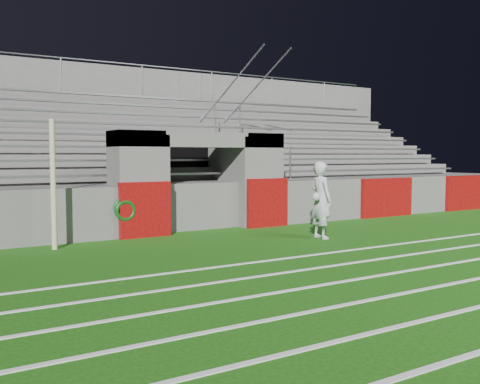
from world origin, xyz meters
TOP-DOWN VIEW (x-y plane):
  - ground at (0.00, 0.00)m, footprint 90.00×90.00m
  - field_post at (-4.06, 2.40)m, footprint 0.12×0.12m
  - stadium_structure at (0.00, 7.97)m, footprint 26.00×8.48m
  - goalkeeper_with_ball at (1.74, 0.60)m, footprint 0.66×0.70m
  - hose_coil at (-2.31, 2.93)m, footprint 0.55×0.15m

SIDE VIEW (x-z plane):
  - ground at x=0.00m, z-range 0.00..0.00m
  - hose_coil at x=-2.31m, z-range 0.42..1.01m
  - goalkeeper_with_ball at x=1.74m, z-range 0.00..1.85m
  - field_post at x=-4.06m, z-range 0.00..2.75m
  - stadium_structure at x=0.00m, z-range -1.22..4.20m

